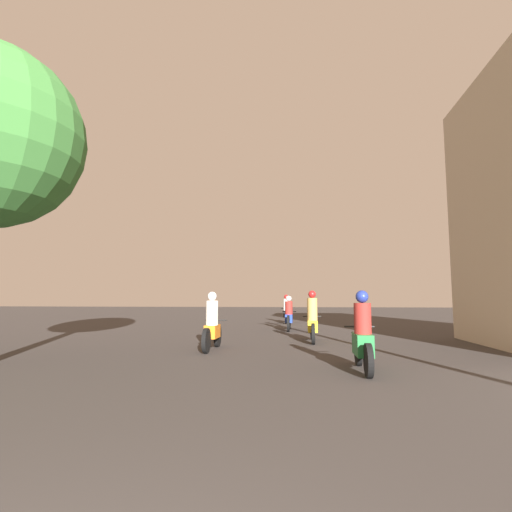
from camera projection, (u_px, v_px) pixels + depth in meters
name	position (u px, v px, depth m)	size (l,w,h in m)	color
motorcycle_green	(363.00, 339.00, 7.57)	(0.60, 1.88, 1.53)	black
motorcycle_orange	(212.00, 326.00, 10.67)	(0.60, 1.98, 1.55)	black
motorcycle_yellow	(312.00, 321.00, 12.65)	(0.60, 2.08, 1.62)	black
motorcycle_blue	(289.00, 316.00, 17.08)	(0.60, 2.15, 1.48)	black
motorcycle_black	(286.00, 311.00, 22.28)	(0.60, 2.09, 1.56)	black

